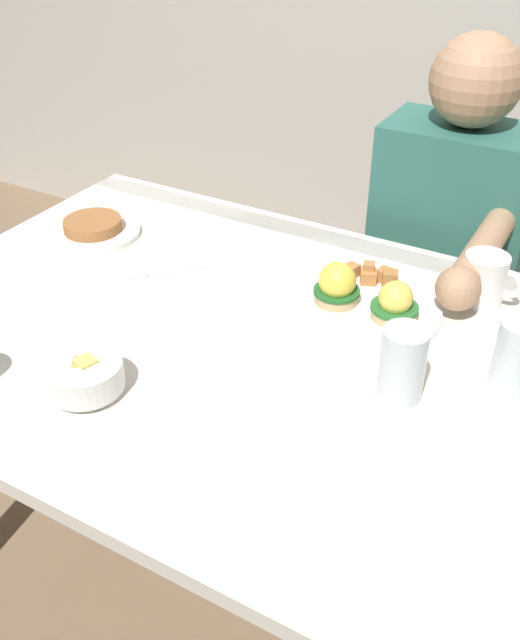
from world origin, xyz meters
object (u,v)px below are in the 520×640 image
(fruit_bowl, at_px, (84,376))
(diner_person, at_px, (445,257))
(eggs_benedict_plate, at_px, (365,301))
(fork, at_px, (162,273))
(side_plate, at_px, (93,229))
(dining_table, at_px, (221,373))
(water_glass_near, at_px, (516,359))
(water_glass_far, at_px, (402,369))
(coffee_mug, at_px, (485,278))

(fruit_bowl, height_order, diner_person, diner_person)
(eggs_benedict_plate, distance_m, fork, 0.41)
(side_plate, distance_m, diner_person, 0.80)
(dining_table, relative_size, side_plate, 6.00)
(water_glass_near, relative_size, diner_person, 0.10)
(eggs_benedict_plate, distance_m, water_glass_far, 0.23)
(water_glass_near, height_order, side_plate, water_glass_near)
(dining_table, xyz_separation_m, water_glass_near, (0.48, 0.09, 0.16))
(dining_table, distance_m, fruit_bowl, 0.30)
(fork, bearing_deg, water_glass_near, -0.73)
(dining_table, bearing_deg, side_plate, 159.12)
(eggs_benedict_plate, bearing_deg, diner_person, 86.23)
(eggs_benedict_plate, bearing_deg, dining_table, -141.09)
(fruit_bowl, bearing_deg, diner_person, 69.65)
(dining_table, distance_m, water_glass_near, 0.52)
(fruit_bowl, relative_size, diner_person, 0.11)
(eggs_benedict_plate, bearing_deg, water_glass_far, -54.45)
(fork, height_order, diner_person, diner_person)
(coffee_mug, xyz_separation_m, water_glass_near, (0.10, -0.22, -0.00))
(fork, xyz_separation_m, diner_person, (0.43, 0.50, -0.09))
(water_glass_far, bearing_deg, water_glass_near, 37.78)
(dining_table, relative_size, coffee_mug, 10.77)
(dining_table, height_order, coffee_mug, coffee_mug)
(coffee_mug, bearing_deg, eggs_benedict_plate, -141.13)
(coffee_mug, bearing_deg, water_glass_far, -96.80)
(eggs_benedict_plate, xyz_separation_m, fork, (-0.40, -0.07, -0.02))
(side_plate, bearing_deg, water_glass_far, -13.57)
(water_glass_far, xyz_separation_m, diner_person, (-0.11, 0.62, -0.14))
(side_plate, bearing_deg, fruit_bowl, -50.60)
(fruit_bowl, relative_size, water_glass_near, 1.04)
(eggs_benedict_plate, bearing_deg, fork, -170.17)
(coffee_mug, distance_m, water_glass_far, 0.33)
(water_glass_far, distance_m, diner_person, 0.65)
(eggs_benedict_plate, bearing_deg, coffee_mug, 38.87)
(fork, bearing_deg, eggs_benedict_plate, 9.83)
(water_glass_near, bearing_deg, side_plate, 175.42)
(eggs_benedict_plate, height_order, water_glass_near, water_glass_near)
(eggs_benedict_plate, height_order, water_glass_far, water_glass_far)
(side_plate, bearing_deg, dining_table, -20.88)
(eggs_benedict_plate, bearing_deg, water_glass_near, -15.59)
(dining_table, relative_size, fork, 9.69)
(fork, relative_size, side_plate, 0.62)
(dining_table, xyz_separation_m, side_plate, (-0.42, 0.16, 0.12))
(dining_table, distance_m, side_plate, 0.47)
(eggs_benedict_plate, relative_size, water_glass_far, 2.24)
(dining_table, height_order, water_glass_far, water_glass_far)
(dining_table, xyz_separation_m, fork, (-0.19, 0.10, 0.11))
(coffee_mug, height_order, diner_person, diner_person)
(diner_person, bearing_deg, water_glass_far, -80.30)
(fruit_bowl, height_order, water_glass_far, water_glass_far)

